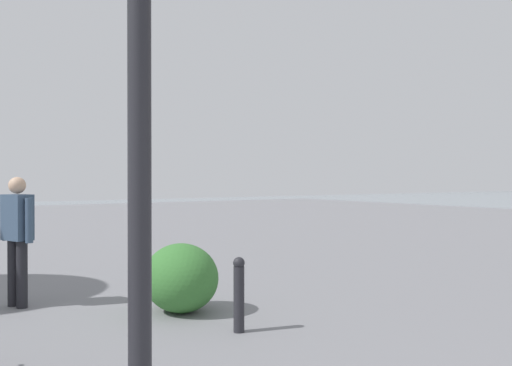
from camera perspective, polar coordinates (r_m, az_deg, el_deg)
pedestrian at (r=7.99m, az=-23.19°, el=-4.58°), size 0.58×0.37×1.71m
bollard_mid at (r=6.25m, az=-1.76°, el=-11.16°), size 0.13×0.13×0.83m
shrub_low at (r=7.46m, az=-8.38°, el=-10.43°), size 0.66×0.59×0.56m
shrub_round at (r=7.20m, az=-7.67°, el=-9.58°), size 1.02×0.92×0.87m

